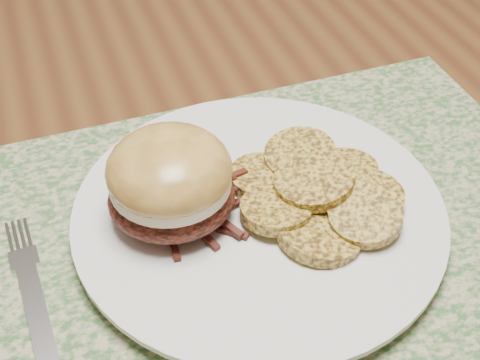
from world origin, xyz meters
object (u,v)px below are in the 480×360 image
(dining_table, at_px, (99,192))
(fork, at_px, (35,304))
(dinner_plate, at_px, (259,215))
(pork_sandwich, at_px, (170,181))

(dining_table, relative_size, fork, 8.92)
(dining_table, height_order, dinner_plate, dinner_plate)
(dinner_plate, distance_m, pork_sandwich, 0.08)
(dining_table, bearing_deg, pork_sandwich, -74.85)
(dinner_plate, xyz_separation_m, pork_sandwich, (-0.06, 0.01, 0.04))
(pork_sandwich, relative_size, fork, 0.62)
(dinner_plate, xyz_separation_m, fork, (-0.17, -0.02, -0.01))
(dining_table, distance_m, dinner_plate, 0.21)
(dining_table, xyz_separation_m, pork_sandwich, (0.04, -0.15, 0.13))
(dinner_plate, bearing_deg, pork_sandwich, 167.10)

